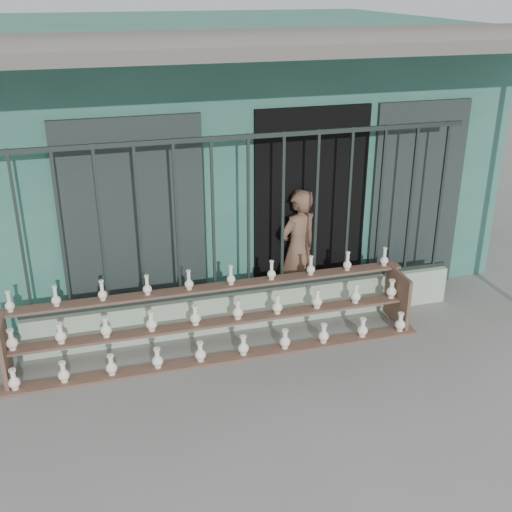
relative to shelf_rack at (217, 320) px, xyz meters
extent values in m
plane|color=slate|center=(0.47, -0.89, -0.36)|extent=(60.00, 60.00, 0.00)
cube|color=#336C5F|center=(0.47, 3.41, 1.24)|extent=(7.00, 5.00, 3.20)
cube|color=black|center=(1.37, 0.93, 0.84)|extent=(1.40, 0.12, 2.40)
cube|color=#1E2827|center=(-0.73, 0.89, 0.84)|extent=(1.60, 0.08, 2.40)
cube|color=#1E2827|center=(2.77, 0.89, 0.84)|extent=(1.20, 0.08, 2.40)
cube|color=#59544C|center=(0.47, 0.31, 2.79)|extent=(7.40, 2.00, 0.12)
cube|color=#ADC5A9|center=(0.47, 0.41, -0.13)|extent=(5.00, 0.20, 0.45)
cube|color=#283330|center=(-1.88, 0.41, 0.99)|extent=(0.03, 0.03, 1.80)
cube|color=#283330|center=(-1.49, 0.41, 0.99)|extent=(0.03, 0.03, 1.80)
cube|color=#283330|center=(-1.10, 0.41, 0.99)|extent=(0.03, 0.03, 1.80)
cube|color=#283330|center=(-0.70, 0.41, 0.99)|extent=(0.03, 0.03, 1.80)
cube|color=#283330|center=(-0.31, 0.41, 0.99)|extent=(0.03, 0.03, 1.80)
cube|color=#283330|center=(0.08, 0.41, 0.99)|extent=(0.03, 0.03, 1.80)
cube|color=#283330|center=(0.47, 0.41, 0.99)|extent=(0.03, 0.03, 1.80)
cube|color=#283330|center=(0.86, 0.41, 0.99)|extent=(0.03, 0.03, 1.80)
cube|color=#283330|center=(1.25, 0.41, 0.99)|extent=(0.03, 0.03, 1.80)
cube|color=#283330|center=(1.65, 0.41, 0.99)|extent=(0.03, 0.03, 1.80)
cube|color=#283330|center=(2.04, 0.41, 0.99)|extent=(0.03, 0.03, 1.80)
cube|color=#283330|center=(2.43, 0.41, 0.99)|extent=(0.03, 0.03, 1.80)
cube|color=#283330|center=(2.82, 0.41, 0.99)|extent=(0.03, 0.03, 1.80)
cube|color=#283330|center=(0.47, 0.41, 1.86)|extent=(5.00, 0.04, 0.05)
cube|color=#283330|center=(0.47, 0.41, 0.12)|extent=(5.00, 0.04, 0.05)
cube|color=brown|center=(0.00, -0.24, -0.34)|extent=(4.50, 0.18, 0.03)
cube|color=brown|center=(0.00, 0.01, -0.04)|extent=(4.50, 0.18, 0.03)
cube|color=brown|center=(0.00, 0.26, 0.26)|extent=(4.50, 0.18, 0.03)
cube|color=brown|center=(-2.15, 0.01, -0.04)|extent=(0.04, 0.55, 0.64)
cube|color=brown|center=(2.15, 0.01, -0.04)|extent=(0.04, 0.55, 0.64)
imported|color=brown|center=(1.17, 0.74, 0.39)|extent=(0.64, 0.54, 1.49)
camera|label=1|loc=(-1.24, -5.91, 3.36)|focal=45.00mm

